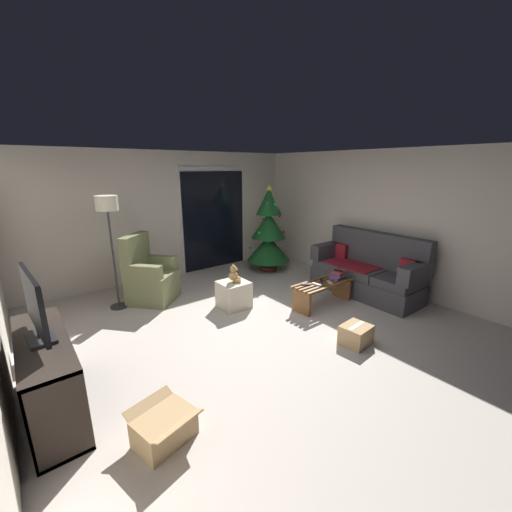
% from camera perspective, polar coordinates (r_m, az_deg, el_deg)
% --- Properties ---
extents(ground_plane, '(7.00, 7.00, 0.00)m').
position_cam_1_polar(ground_plane, '(4.56, 1.50, -13.12)').
color(ground_plane, '#BCB2A8').
extents(wall_back, '(5.72, 0.12, 2.50)m').
position_cam_1_polar(wall_back, '(6.71, -15.41, 7.03)').
color(wall_back, beige).
rests_on(wall_back, ground).
extents(wall_right, '(0.12, 6.00, 2.50)m').
position_cam_1_polar(wall_right, '(6.29, 22.24, 5.89)').
color(wall_right, beige).
rests_on(wall_right, ground).
extents(patio_door_frame, '(1.60, 0.02, 2.20)m').
position_cam_1_polar(patio_door_frame, '(7.12, -7.53, 6.71)').
color(patio_door_frame, silver).
rests_on(patio_door_frame, ground).
extents(patio_door_glass, '(1.50, 0.02, 2.10)m').
position_cam_1_polar(patio_door_glass, '(7.11, -7.44, 6.29)').
color(patio_door_glass, black).
rests_on(patio_door_glass, ground).
extents(couch, '(0.81, 1.95, 1.08)m').
position_cam_1_polar(couch, '(6.00, 19.30, -2.64)').
color(couch, '#3D3D42').
rests_on(couch, ground).
extents(coffee_table, '(1.10, 0.40, 0.40)m').
position_cam_1_polar(coffee_table, '(5.33, 11.87, -5.92)').
color(coffee_table, brown).
rests_on(coffee_table, ground).
extents(remote_black, '(0.15, 0.13, 0.02)m').
position_cam_1_polar(remote_black, '(5.33, 11.62, -4.24)').
color(remote_black, black).
rests_on(remote_black, coffee_table).
extents(remote_white, '(0.07, 0.16, 0.02)m').
position_cam_1_polar(remote_white, '(5.13, 10.78, -4.99)').
color(remote_white, silver).
rests_on(remote_white, coffee_table).
extents(remote_silver, '(0.11, 0.16, 0.02)m').
position_cam_1_polar(remote_silver, '(5.25, 13.07, -4.65)').
color(remote_silver, '#ADADB2').
rests_on(remote_silver, coffee_table).
extents(remote_graphite, '(0.14, 0.14, 0.02)m').
position_cam_1_polar(remote_graphite, '(5.09, 8.83, -5.04)').
color(remote_graphite, '#333338').
rests_on(remote_graphite, coffee_table).
extents(book_stack, '(0.28, 0.23, 0.13)m').
position_cam_1_polar(book_stack, '(5.48, 14.39, -3.25)').
color(book_stack, '#6B3D7A').
rests_on(book_stack, coffee_table).
extents(cell_phone, '(0.10, 0.16, 0.01)m').
position_cam_1_polar(cell_phone, '(5.46, 14.52, -2.54)').
color(cell_phone, black).
rests_on(cell_phone, book_stack).
extents(christmas_tree, '(0.93, 0.93, 1.85)m').
position_cam_1_polar(christmas_tree, '(6.84, 2.27, 4.10)').
color(christmas_tree, '#4C1E19').
rests_on(christmas_tree, ground).
extents(armchair, '(0.97, 0.97, 1.13)m').
position_cam_1_polar(armchair, '(5.63, -18.47, -3.71)').
color(armchair, olive).
rests_on(armchair, ground).
extents(floor_lamp, '(0.32, 0.32, 1.78)m').
position_cam_1_polar(floor_lamp, '(5.29, -24.94, 6.76)').
color(floor_lamp, '#2D2D30').
rests_on(floor_lamp, ground).
extents(media_shelf, '(0.40, 1.40, 0.75)m').
position_cam_1_polar(media_shelf, '(3.57, -33.46, -18.29)').
color(media_shelf, black).
rests_on(media_shelf, ground).
extents(television, '(0.23, 0.84, 0.61)m').
position_cam_1_polar(television, '(3.31, -34.80, -7.34)').
color(television, black).
rests_on(television, media_shelf).
extents(ottoman, '(0.44, 0.44, 0.43)m').
position_cam_1_polar(ottoman, '(5.17, -3.99, -6.87)').
color(ottoman, beige).
rests_on(ottoman, ground).
extents(teddy_bear_honey, '(0.22, 0.21, 0.29)m').
position_cam_1_polar(teddy_bear_honey, '(5.05, -3.94, -3.36)').
color(teddy_bear_honey, tan).
rests_on(teddy_bear_honey, ottoman).
extents(cardboard_box_open_near_shelf, '(0.54, 0.59, 0.29)m').
position_cam_1_polar(cardboard_box_open_near_shelf, '(3.08, -16.04, -27.37)').
color(cardboard_box_open_near_shelf, tan).
rests_on(cardboard_box_open_near_shelf, ground).
extents(cardboard_box_taped_mid_floor, '(0.39, 0.35, 0.25)m').
position_cam_1_polar(cardboard_box_taped_mid_floor, '(4.39, 17.40, -13.24)').
color(cardboard_box_taped_mid_floor, tan).
rests_on(cardboard_box_taped_mid_floor, ground).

